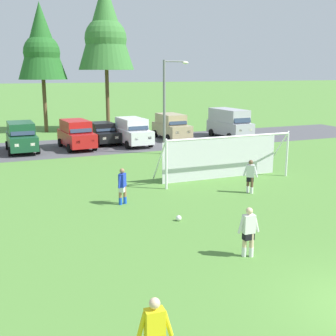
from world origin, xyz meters
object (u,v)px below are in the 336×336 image
(player_midfield_center, at_px, (250,177))
(parked_car_slot_center, at_px, (76,134))
(parked_car_slot_center_left, at_px, (22,137))
(parked_car_slot_right, at_px, (132,131))
(soccer_ball, at_px, (179,218))
(parked_car_slot_center_right, at_px, (102,133))
(player_defender_far, at_px, (248,232))
(street_lamp, at_px, (167,106))
(parked_car_slot_end, at_px, (230,122))
(soccer_goal, at_px, (223,156))
(parked_car_slot_far_right, at_px, (171,126))
(player_striker_near, at_px, (122,186))

(player_midfield_center, xyz_separation_m, parked_car_slot_center, (-5.26, 15.77, 0.29))
(parked_car_slot_center_left, bearing_deg, parked_car_slot_right, -2.83)
(soccer_ball, relative_size, parked_car_slot_center_right, 0.05)
(player_defender_far, bearing_deg, street_lamp, 75.56)
(parked_car_slot_center_left, relative_size, parked_car_slot_right, 0.99)
(parked_car_slot_center, distance_m, street_lamp, 7.58)
(parked_car_slot_end, bearing_deg, player_defender_far, -119.33)
(soccer_goal, distance_m, parked_car_slot_far_right, 14.78)
(player_striker_near, bearing_deg, parked_car_slot_end, 46.66)
(player_striker_near, distance_m, parked_car_slot_center_left, 15.61)
(soccer_goal, height_order, player_midfield_center, soccer_goal)
(parked_car_slot_end, bearing_deg, parked_car_slot_far_right, 166.27)
(soccer_goal, height_order, parked_car_slot_center, soccer_goal)
(soccer_goal, bearing_deg, parked_car_slot_far_right, 77.67)
(player_striker_near, distance_m, street_lamp, 12.63)
(player_defender_far, relative_size, street_lamp, 0.25)
(street_lamp, bearing_deg, parked_car_slot_right, 104.48)
(parked_car_slot_right, bearing_deg, parked_car_slot_far_right, 24.23)
(street_lamp, bearing_deg, player_striker_near, -121.86)
(player_defender_far, bearing_deg, parked_car_slot_center, 92.71)
(parked_car_slot_right, relative_size, parked_car_slot_end, 0.96)
(parked_car_slot_center_left, height_order, parked_car_slot_center_right, parked_car_slot_center_left)
(parked_car_slot_center, distance_m, parked_car_slot_end, 13.71)
(player_striker_near, distance_m, parked_car_slot_right, 15.86)
(parked_car_slot_center_right, bearing_deg, parked_car_slot_center_left, -168.64)
(parked_car_slot_center_left, distance_m, parked_car_slot_center_right, 6.50)
(player_defender_far, xyz_separation_m, parked_car_slot_center, (-1.05, 22.09, 0.29))
(player_defender_far, xyz_separation_m, parked_car_slot_far_right, (7.57, 23.77, 0.29))
(player_striker_near, xyz_separation_m, parked_car_slot_center, (0.98, 15.13, 0.29))
(parked_car_slot_center, relative_size, parked_car_slot_end, 0.97)
(parked_car_slot_center_left, xyz_separation_m, parked_car_slot_center, (3.97, -0.19, 0.00))
(parked_car_slot_far_right, bearing_deg, soccer_goal, -102.33)
(soccer_ball, height_order, player_striker_near, player_striker_near)
(parked_car_slot_center, height_order, parked_car_slot_right, same)
(player_midfield_center, xyz_separation_m, parked_car_slot_right, (-0.85, 15.55, 0.29))
(parked_car_slot_right, relative_size, parked_car_slot_far_right, 1.01)
(parked_car_slot_end, relative_size, street_lamp, 0.74)
(parked_car_slot_right, height_order, parked_car_slot_end, parked_car_slot_end)
(soccer_goal, xyz_separation_m, street_lamp, (0.09, 8.13, 2.12))
(parked_car_slot_center_left, bearing_deg, player_defender_far, -77.31)
(parked_car_slot_center_left, bearing_deg, parked_car_slot_end, 0.77)
(player_defender_far, height_order, parked_car_slot_right, parked_car_slot_right)
(player_midfield_center, distance_m, parked_car_slot_end, 18.28)
(parked_car_slot_center_left, distance_m, street_lamp, 10.91)
(parked_car_slot_right, bearing_deg, street_lamp, -75.52)
(parked_car_slot_center_right, bearing_deg, player_defender_far, -93.27)
(soccer_ball, xyz_separation_m, parked_car_slot_center_left, (-4.39, 18.32, 1.00))
(parked_car_slot_center_right, xyz_separation_m, parked_car_slot_end, (11.31, -1.04, 0.47))
(soccer_goal, xyz_separation_m, parked_car_slot_right, (-1.05, 12.54, -0.18))
(player_midfield_center, distance_m, player_defender_far, 7.60)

